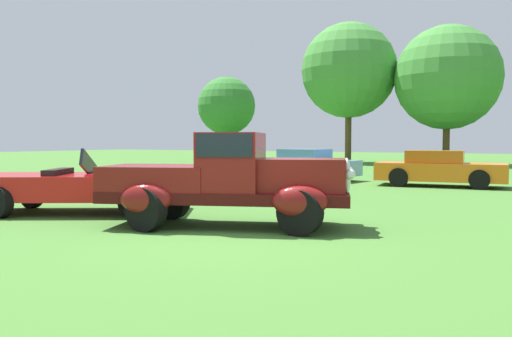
{
  "coord_description": "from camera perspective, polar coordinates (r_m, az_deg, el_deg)",
  "views": [
    {
      "loc": [
        4.57,
        -7.25,
        1.56
      ],
      "look_at": [
        -0.68,
        2.22,
        0.97
      ],
      "focal_mm": 35.96,
      "sensor_mm": 36.0,
      "label": 1
    }
  ],
  "objects": [
    {
      "name": "treeline_far_left",
      "position": [
        40.21,
        -3.3,
        6.95
      ],
      "size": [
        4.48,
        4.48,
        6.51
      ],
      "color": "#47331E",
      "rests_on": "ground_plane"
    },
    {
      "name": "treeline_mid_left",
      "position": [
        36.81,
        10.29,
        10.66
      ],
      "size": [
        6.59,
        6.59,
        9.73
      ],
      "color": "brown",
      "rests_on": "ground_plane"
    },
    {
      "name": "show_car_orange",
      "position": [
        18.52,
        19.66,
        -0.03
      ],
      "size": [
        4.3,
        2.05,
        1.22
      ],
      "color": "orange",
      "rests_on": "ground_plane"
    },
    {
      "name": "feature_pickup_truck",
      "position": [
        9.28,
        -3.17,
        -1.15
      ],
      "size": [
        4.64,
        2.95,
        1.7
      ],
      "color": "#400B0B",
      "rests_on": "ground_plane"
    },
    {
      "name": "show_car_skyblue",
      "position": [
        20.49,
        5.67,
        0.42
      ],
      "size": [
        4.16,
        2.26,
        1.22
      ],
      "color": "#669EDB",
      "rests_on": "ground_plane"
    },
    {
      "name": "ground_plane",
      "position": [
        8.71,
        -3.19,
        -7.19
      ],
      "size": [
        120.0,
        120.0,
        0.0
      ],
      "primitive_type": "plane",
      "color": "#42752D"
    },
    {
      "name": "neighbor_convertible",
      "position": [
        11.69,
        -18.62,
        -1.85
      ],
      "size": [
        4.65,
        3.66,
        1.4
      ],
      "color": "red",
      "rests_on": "ground_plane"
    },
    {
      "name": "treeline_center",
      "position": [
        35.73,
        20.52,
        9.44
      ],
      "size": [
        6.71,
        6.71,
        8.98
      ],
      "color": "brown",
      "rests_on": "ground_plane"
    }
  ]
}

